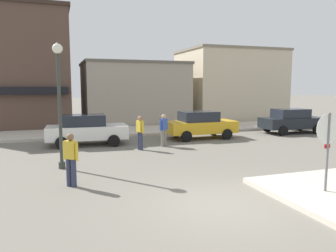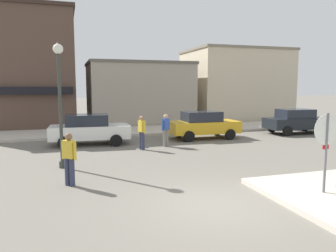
% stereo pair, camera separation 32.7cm
% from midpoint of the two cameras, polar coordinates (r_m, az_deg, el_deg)
% --- Properties ---
extents(ground_plane, '(160.00, 160.00, 0.00)m').
position_cam_midpoint_polar(ground_plane, '(8.64, 8.66, -13.43)').
color(ground_plane, '#6B665B').
extents(kerb_far, '(80.00, 4.00, 0.15)m').
position_cam_midpoint_polar(kerb_far, '(21.51, -8.55, -0.92)').
color(kerb_far, beige).
rests_on(kerb_far, ground).
extents(stop_sign, '(0.82, 0.07, 2.30)m').
position_cam_midpoint_polar(stop_sign, '(9.72, 25.20, -2.48)').
color(stop_sign, slate).
rests_on(stop_sign, ground).
extents(lamp_post, '(0.36, 0.36, 4.54)m').
position_cam_midpoint_polar(lamp_post, '(12.39, -19.19, 6.39)').
color(lamp_post, '#333833').
rests_on(lamp_post, ground).
extents(parked_car_nearest, '(4.09, 2.05, 1.56)m').
position_cam_midpoint_polar(parked_car_nearest, '(17.22, -14.53, -0.56)').
color(parked_car_nearest, white).
rests_on(parked_car_nearest, ground).
extents(parked_car_second, '(4.01, 1.91, 1.56)m').
position_cam_midpoint_polar(parked_car_second, '(18.86, 5.14, 0.28)').
color(parked_car_second, gold).
rests_on(parked_car_second, ground).
extents(parked_car_third, '(4.08, 2.03, 1.56)m').
position_cam_midpoint_polar(parked_car_third, '(22.33, 20.35, 0.91)').
color(parked_car_third, black).
rests_on(parked_car_third, ground).
extents(pedestrian_crossing_near, '(0.32, 0.55, 1.61)m').
position_cam_midpoint_polar(pedestrian_crossing_near, '(15.48, -5.49, -0.98)').
color(pedestrian_crossing_near, '#2D334C').
rests_on(pedestrian_crossing_near, ground).
extents(pedestrian_crossing_far, '(0.51, 0.38, 1.61)m').
position_cam_midpoint_polar(pedestrian_crossing_far, '(16.29, -1.34, -0.55)').
color(pedestrian_crossing_far, gray).
rests_on(pedestrian_crossing_far, ground).
extents(pedestrian_kerb_side, '(0.46, 0.44, 1.61)m').
position_cam_midpoint_polar(pedestrian_kerb_side, '(10.26, -17.45, -5.35)').
color(pedestrian_kerb_side, '#2D334C').
rests_on(pedestrian_kerb_side, ground).
extents(building_corner_shop, '(8.33, 9.32, 8.42)m').
position_cam_midpoint_polar(building_corner_shop, '(27.59, -25.84, 8.81)').
color(building_corner_shop, brown).
rests_on(building_corner_shop, ground).
extents(building_storefront_left_near, '(7.99, 6.26, 4.85)m').
position_cam_midpoint_polar(building_storefront_left_near, '(26.76, -6.39, 5.71)').
color(building_storefront_left_near, '#9E9384').
rests_on(building_storefront_left_near, ground).
extents(building_storefront_left_mid, '(8.45, 6.69, 6.20)m').
position_cam_midpoint_polar(building_storefront_left_mid, '(30.45, 10.29, 7.05)').
color(building_storefront_left_mid, beige).
rests_on(building_storefront_left_mid, ground).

